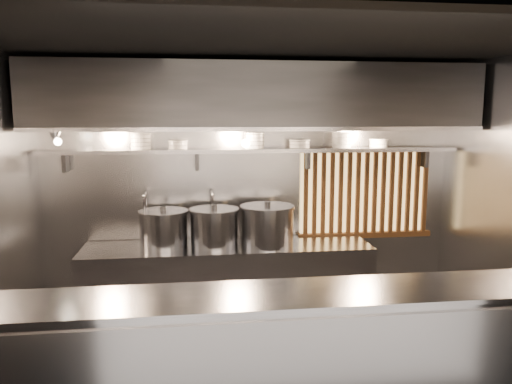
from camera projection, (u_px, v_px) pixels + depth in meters
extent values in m
plane|color=black|center=(273.00, 379.00, 4.29)|extent=(4.50, 4.50, 0.00)
plane|color=black|center=(275.00, 43.00, 3.87)|extent=(4.50, 4.50, 0.00)
plane|color=gray|center=(252.00, 192.00, 5.55)|extent=(4.50, 0.00, 4.50)
cube|color=#9D9DA2|center=(297.00, 376.00, 3.28)|extent=(4.50, 0.50, 1.10)
cube|color=#9D9DA2|center=(298.00, 294.00, 3.19)|extent=(4.50, 0.56, 0.03)
cube|color=#9D9DA2|center=(228.00, 287.00, 5.29)|extent=(3.00, 0.70, 0.90)
cube|color=#9D9DA2|center=(254.00, 150.00, 5.30)|extent=(4.40, 0.34, 0.04)
cube|color=#2D2D30|center=(256.00, 98.00, 5.00)|extent=(4.40, 0.80, 0.65)
cube|color=#9D9DA2|center=(262.00, 129.00, 4.65)|extent=(4.40, 0.03, 0.04)
cube|color=#E8B968|center=(365.00, 192.00, 5.70)|extent=(1.50, 0.02, 0.92)
cube|color=brown|center=(368.00, 150.00, 5.57)|extent=(1.56, 0.06, 0.06)
cube|color=brown|center=(365.00, 235.00, 5.72)|extent=(1.56, 0.06, 0.06)
cube|color=brown|center=(306.00, 194.00, 5.56)|extent=(0.04, 0.04, 0.92)
cube|color=brown|center=(315.00, 194.00, 5.57)|extent=(0.04, 0.04, 0.92)
cube|color=brown|center=(323.00, 194.00, 5.58)|extent=(0.04, 0.04, 0.92)
cube|color=brown|center=(332.00, 193.00, 5.60)|extent=(0.04, 0.04, 0.92)
cube|color=brown|center=(341.00, 193.00, 5.61)|extent=(0.04, 0.04, 0.92)
cube|color=brown|center=(349.00, 193.00, 5.62)|extent=(0.04, 0.04, 0.92)
cube|color=brown|center=(358.00, 193.00, 5.64)|extent=(0.04, 0.04, 0.92)
cube|color=brown|center=(366.00, 193.00, 5.65)|extent=(0.04, 0.04, 0.92)
cube|color=brown|center=(375.00, 193.00, 5.66)|extent=(0.04, 0.04, 0.92)
cube|color=brown|center=(383.00, 192.00, 5.67)|extent=(0.04, 0.04, 0.92)
cube|color=brown|center=(392.00, 192.00, 5.69)|extent=(0.04, 0.04, 0.92)
cube|color=brown|center=(400.00, 192.00, 5.70)|extent=(0.04, 0.04, 0.92)
cube|color=brown|center=(408.00, 192.00, 5.71)|extent=(0.04, 0.04, 0.92)
cube|color=brown|center=(417.00, 192.00, 5.72)|extent=(0.04, 0.04, 0.92)
cube|color=brown|center=(425.00, 192.00, 5.74)|extent=(0.04, 0.04, 0.92)
cylinder|color=silver|center=(147.00, 214.00, 5.39)|extent=(0.03, 0.03, 0.48)
sphere|color=silver|center=(146.00, 192.00, 5.35)|extent=(0.04, 0.04, 0.04)
cylinder|color=silver|center=(145.00, 194.00, 5.22)|extent=(0.03, 0.26, 0.03)
sphere|color=silver|center=(144.00, 196.00, 5.09)|extent=(0.04, 0.04, 0.04)
cylinder|color=silver|center=(144.00, 203.00, 5.10)|extent=(0.03, 0.03, 0.14)
cylinder|color=silver|center=(212.00, 213.00, 5.47)|extent=(0.03, 0.03, 0.48)
sphere|color=silver|center=(211.00, 191.00, 5.44)|extent=(0.04, 0.04, 0.04)
cylinder|color=silver|center=(212.00, 193.00, 5.31)|extent=(0.03, 0.26, 0.03)
sphere|color=silver|center=(212.00, 195.00, 5.18)|extent=(0.04, 0.04, 0.04)
cylinder|color=silver|center=(212.00, 202.00, 5.19)|extent=(0.03, 0.03, 0.14)
cone|color=#9D9DA2|center=(55.00, 135.00, 4.57)|extent=(0.25, 0.27, 0.20)
sphere|color=#FFE0B2|center=(58.00, 142.00, 4.56)|extent=(0.07, 0.07, 0.07)
cylinder|color=#2D2D30|center=(57.00, 126.00, 4.65)|extent=(0.02, 0.22, 0.02)
cylinder|color=#2D2D30|center=(246.00, 136.00, 5.14)|extent=(0.01, 0.01, 0.12)
sphere|color=#FFE0B2|center=(246.00, 144.00, 5.16)|extent=(0.09, 0.09, 0.09)
cylinder|color=#9D9DA2|center=(164.00, 230.00, 5.16)|extent=(0.52, 0.52, 0.35)
cylinder|color=#9D9DA2|center=(163.00, 212.00, 5.13)|extent=(0.55, 0.55, 0.03)
cylinder|color=#2D2D30|center=(163.00, 209.00, 5.12)|extent=(0.06, 0.06, 0.04)
cylinder|color=#9D9DA2|center=(214.00, 229.00, 5.18)|extent=(0.50, 0.50, 0.37)
cylinder|color=#9D9DA2|center=(214.00, 210.00, 5.15)|extent=(0.53, 0.53, 0.03)
cylinder|color=#2D2D30|center=(214.00, 207.00, 5.14)|extent=(0.06, 0.06, 0.04)
cylinder|color=#9D9DA2|center=(267.00, 227.00, 5.20)|extent=(0.65, 0.65, 0.39)
cylinder|color=#9D9DA2|center=(267.00, 207.00, 5.17)|extent=(0.69, 0.69, 0.03)
cylinder|color=#2D2D30|center=(267.00, 204.00, 5.16)|extent=(0.06, 0.06, 0.04)
cylinder|color=white|center=(141.00, 148.00, 5.14)|extent=(0.20, 0.20, 0.03)
cylinder|color=white|center=(141.00, 144.00, 5.14)|extent=(0.20, 0.20, 0.03)
cylinder|color=white|center=(141.00, 140.00, 5.13)|extent=(0.20, 0.20, 0.03)
cylinder|color=white|center=(141.00, 136.00, 5.13)|extent=(0.20, 0.20, 0.03)
cylinder|color=white|center=(141.00, 134.00, 5.12)|extent=(0.22, 0.22, 0.01)
cylinder|color=white|center=(178.00, 147.00, 5.19)|extent=(0.19, 0.19, 0.03)
cylinder|color=white|center=(178.00, 144.00, 5.19)|extent=(0.19, 0.19, 0.03)
cylinder|color=white|center=(178.00, 141.00, 5.18)|extent=(0.21, 0.21, 0.01)
cylinder|color=white|center=(254.00, 147.00, 5.29)|extent=(0.21, 0.21, 0.03)
cylinder|color=white|center=(254.00, 143.00, 5.29)|extent=(0.21, 0.21, 0.03)
cylinder|color=white|center=(254.00, 139.00, 5.28)|extent=(0.21, 0.21, 0.03)
cylinder|color=white|center=(254.00, 136.00, 5.28)|extent=(0.21, 0.21, 0.03)
cylinder|color=white|center=(254.00, 133.00, 5.27)|extent=(0.22, 0.22, 0.01)
cylinder|color=white|center=(299.00, 146.00, 5.36)|extent=(0.21, 0.21, 0.03)
cylinder|color=white|center=(300.00, 143.00, 5.35)|extent=(0.21, 0.21, 0.03)
cylinder|color=white|center=(300.00, 140.00, 5.35)|extent=(0.23, 0.23, 0.01)
cylinder|color=white|center=(342.00, 146.00, 5.42)|extent=(0.20, 0.20, 0.03)
cylinder|color=white|center=(342.00, 142.00, 5.41)|extent=(0.20, 0.20, 0.03)
cylinder|color=white|center=(342.00, 139.00, 5.40)|extent=(0.20, 0.20, 0.03)
cylinder|color=white|center=(342.00, 135.00, 5.40)|extent=(0.20, 0.20, 0.03)
cylinder|color=white|center=(342.00, 133.00, 5.39)|extent=(0.21, 0.21, 0.01)
cylinder|color=white|center=(378.00, 146.00, 5.47)|extent=(0.19, 0.19, 0.03)
cylinder|color=white|center=(379.00, 142.00, 5.46)|extent=(0.19, 0.19, 0.03)
cylinder|color=white|center=(379.00, 140.00, 5.46)|extent=(0.21, 0.21, 0.01)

